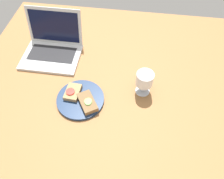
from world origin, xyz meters
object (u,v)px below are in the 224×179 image
plate (80,99)px  sandwich_with_cucumber (87,102)px  laptop (52,47)px  sandwich_with_tomato (73,92)px  wine_glass (145,80)px

plate → sandwich_with_cucumber: 5.22cm
plate → laptop: bearing=126.9°
sandwich_with_tomato → laptop: (-18.20, 27.41, 1.74)cm
sandwich_with_cucumber → laptop: (-26.47, 32.24, 1.58)cm
sandwich_with_cucumber → sandwich_with_tomato: sandwich_with_cucumber is taller
plate → wine_glass: 31.66cm
wine_glass → laptop: laptop is taller
sandwich_with_cucumber → plate: bearing=149.1°
sandwich_with_cucumber → sandwich_with_tomato: (-8.27, 4.84, -0.16)cm
plate → wine_glass: size_ratio=1.78×
sandwich_with_cucumber → laptop: laptop is taller
sandwich_with_cucumber → wine_glass: (24.98, 12.10, 5.89)cm
laptop → wine_glass: bearing=-21.4°
sandwich_with_tomato → wine_glass: (33.24, 7.26, 6.05)cm
sandwich_with_cucumber → wine_glass: size_ratio=1.04×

